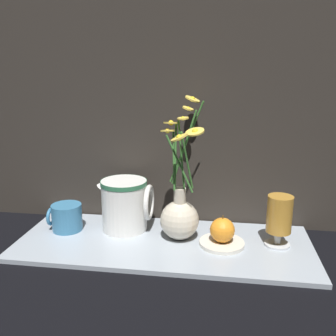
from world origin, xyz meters
TOP-DOWN VIEW (x-y plane):
  - ground_plane at (0.00, 0.00)m, footprint 6.00×6.00m
  - shelf at (0.00, 0.00)m, footprint 0.77×0.31m
  - backdrop_wall at (0.00, 0.17)m, footprint 1.27×0.02m
  - vase_with_flowers at (0.04, 0.03)m, footprint 0.12×0.20m
  - yellow_mug at (-0.28, 0.03)m, footprint 0.09×0.08m
  - ceramic_pitcher at (-0.12, 0.06)m, footprint 0.15×0.13m
  - tea_glass at (0.29, 0.02)m, footprint 0.07×0.07m
  - saucer_plate at (0.15, -0.00)m, footprint 0.12×0.12m
  - orange_fruit at (0.15, -0.00)m, footprint 0.06×0.06m

SIDE VIEW (x-z plane):
  - ground_plane at x=0.00m, z-range 0.00..0.00m
  - shelf at x=0.00m, z-range 0.00..0.01m
  - saucer_plate at x=0.15m, z-range 0.01..0.02m
  - yellow_mug at x=-0.28m, z-range 0.01..0.09m
  - orange_fruit at x=0.15m, z-range 0.02..0.09m
  - vase_with_flowers at x=0.04m, z-range -0.10..0.27m
  - ceramic_pitcher at x=-0.12m, z-range 0.01..0.17m
  - tea_glass at x=0.29m, z-range 0.03..0.16m
  - backdrop_wall at x=0.00m, z-range 0.00..1.10m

